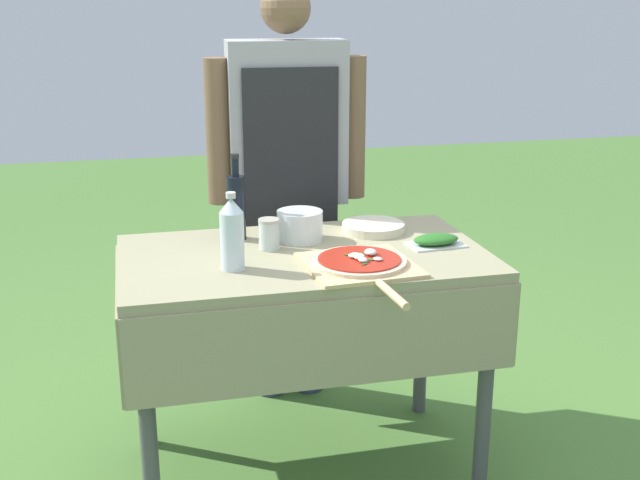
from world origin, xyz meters
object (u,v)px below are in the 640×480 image
Objects in this scene: oil_bottle at (236,206)px; sauce_jar at (269,236)px; water_bottle at (232,234)px; person_cook at (287,164)px; plate_stack at (373,227)px; herb_container at (436,240)px; mixing_tub at (300,226)px; pizza_on_peel at (361,264)px; prep_table at (304,286)px.

oil_bottle is 2.89× the size of sauce_jar.
person_cook is at bearing 65.82° from water_bottle.
plate_stack is at bearing 16.97° from sauce_jar.
water_bottle is (-0.06, -0.32, -0.00)m from oil_bottle.
herb_container is 1.24× the size of mixing_tub.
water_bottle is 2.35× the size of sauce_jar.
mixing_tub is 0.15m from sauce_jar.
water_bottle reaches higher than mixing_tub.
oil_bottle is 0.70m from herb_container.
herb_container is at bearing -21.65° from mixing_tub.
person_cook is at bearing 83.95° from mixing_tub.
pizza_on_peel is at bearing -46.82° from sauce_jar.
herb_container is 0.47m from mixing_tub.
pizza_on_peel is 0.41m from plate_stack.
person_cook is at bearing 83.71° from prep_table.
oil_bottle is 0.32m from water_bottle.
oil_bottle is 0.50m from plate_stack.
sauce_jar is at bearing -147.28° from mixing_tub.
plate_stack is (0.55, 0.30, -0.10)m from water_bottle.
oil_bottle is at bearing 132.71° from prep_table.
person_cook is 7.29× the size of plate_stack.
oil_bottle is at bearing 58.59° from person_cook.
person_cook reaches higher than prep_table.
water_bottle is at bearing 68.33° from person_cook.
oil_bottle is 1.90× the size of mixing_tub.
oil_bottle is at bearing 159.81° from herb_container.
prep_table is at bearing 86.22° from person_cook.
herb_container is at bearing -9.65° from sauce_jar.
person_cook is 3.05× the size of pizza_on_peel.
sauce_jar is at bearing 129.08° from pizza_on_peel.
prep_table is 0.36m from water_bottle.
oil_bottle is at bearing 162.93° from mixing_tub.
water_bottle is 0.72m from herb_container.
prep_table is 5.29× the size of plate_stack.
person_cook is at bearing 72.16° from sauce_jar.
water_bottle is 0.38m from mixing_tub.
herb_container is (0.46, -0.03, 0.14)m from prep_table.
plate_stack is (-0.16, 0.22, -0.00)m from herb_container.
sauce_jar is at bearing 50.33° from water_bottle.
prep_table is 0.22m from mixing_tub.
pizza_on_peel reaches higher than herb_container.
oil_bottle is (-0.26, -0.38, -0.06)m from person_cook.
mixing_tub is (-0.12, 0.34, 0.04)m from pizza_on_peel.
water_bottle reaches higher than prep_table.
person_cook reaches higher than plate_stack.
prep_table is 4.97× the size of water_bottle.
prep_table is at bearing -97.02° from mixing_tub.
person_cook is 0.47m from oil_bottle.
pizza_on_peel is 3.46× the size of mixing_tub.
sauce_jar is at bearing 170.35° from herb_container.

